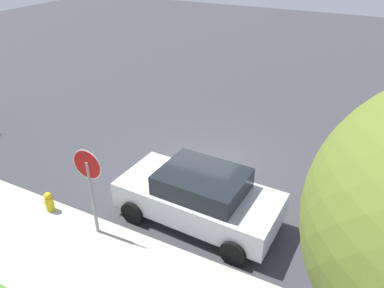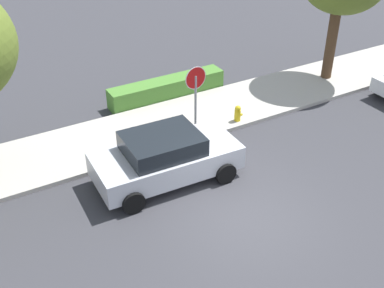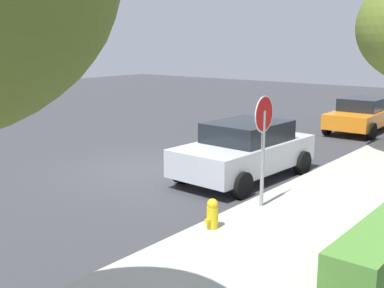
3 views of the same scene
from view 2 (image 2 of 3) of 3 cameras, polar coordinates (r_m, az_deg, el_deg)
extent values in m
plane|color=#38383D|center=(12.98, 6.16, -8.59)|extent=(60.00, 60.00, 0.00)
cube|color=#B2ADA3|center=(16.65, -4.40, 1.98)|extent=(32.00, 2.92, 0.14)
cylinder|color=gray|center=(15.75, 0.42, 4.44)|extent=(0.08, 0.08, 2.19)
cylinder|color=white|center=(15.30, 0.43, 7.83)|extent=(0.76, 0.06, 0.76)
cylinder|color=red|center=(15.30, 0.43, 7.83)|extent=(0.71, 0.06, 0.71)
cube|color=silver|center=(13.89, -3.04, -1.95)|extent=(4.27, 2.05, 0.70)
cube|color=black|center=(13.51, -3.56, 0.05)|extent=(2.18, 1.74, 0.52)
cylinder|color=black|center=(15.30, 0.34, 0.18)|extent=(0.65, 0.25, 0.64)
cylinder|color=black|center=(13.95, 3.96, -3.46)|extent=(0.65, 0.25, 0.64)
cylinder|color=black|center=(14.40, -9.74, -2.64)|extent=(0.65, 0.25, 0.64)
cylinder|color=black|center=(12.96, -6.97, -6.88)|extent=(0.65, 0.25, 0.64)
cylinder|color=black|center=(20.32, 21.45, 6.40)|extent=(0.64, 0.22, 0.64)
cylinder|color=#513823|center=(20.40, 16.13, 11.23)|extent=(0.42, 0.42, 3.07)
cylinder|color=gold|center=(16.90, 5.40, 3.20)|extent=(0.22, 0.22, 0.55)
sphere|color=gold|center=(16.74, 5.46, 4.21)|extent=(0.21, 0.21, 0.21)
cylinder|color=gold|center=(16.95, 5.83, 3.49)|extent=(0.08, 0.09, 0.09)
cube|color=#4C8433|center=(18.56, -2.96, 6.53)|extent=(4.65, 0.78, 0.78)
camera|label=1|loc=(17.42, -26.58, 23.42)|focal=35.00mm
camera|label=3|loc=(23.58, 13.00, 19.61)|focal=45.00mm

